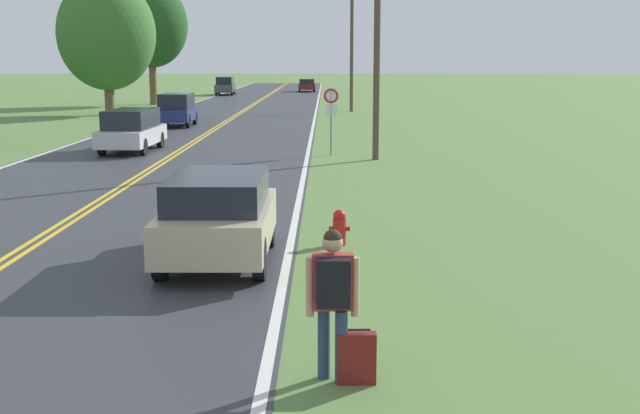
% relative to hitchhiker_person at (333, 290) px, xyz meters
% --- Properties ---
extents(hitchhiker_person, '(0.62, 0.44, 1.81)m').
position_rel_hitchhiker_person_xyz_m(hitchhiker_person, '(0.00, 0.00, 0.00)').
color(hitchhiker_person, navy).
rests_on(hitchhiker_person, ground).
extents(suitcase, '(0.46, 0.17, 0.66)m').
position_rel_hitchhiker_person_xyz_m(suitcase, '(0.27, -0.03, -0.80)').
color(suitcase, maroon).
rests_on(suitcase, ground).
extents(fire_hydrant, '(0.43, 0.27, 0.73)m').
position_rel_hitchhiker_person_xyz_m(fire_hydrant, '(0.19, 6.99, -0.74)').
color(fire_hydrant, red).
rests_on(fire_hydrant, ground).
extents(traffic_sign, '(0.60, 0.10, 2.60)m').
position_rel_hitchhiker_person_xyz_m(traffic_sign, '(0.11, 22.21, 0.86)').
color(traffic_sign, gray).
rests_on(traffic_sign, ground).
extents(utility_pole_midground, '(1.80, 0.24, 9.85)m').
position_rel_hitchhiker_person_xyz_m(utility_pole_midground, '(1.77, 20.92, 3.98)').
color(utility_pole_midground, brown).
rests_on(utility_pole_midground, ground).
extents(utility_pole_far, '(1.80, 0.24, 9.80)m').
position_rel_hitchhiker_person_xyz_m(utility_pole_far, '(1.71, 48.52, 3.95)').
color(utility_pole_far, brown).
rests_on(utility_pole_far, ground).
extents(tree_left_verge, '(5.90, 5.90, 9.77)m').
position_rel_hitchhiker_person_xyz_m(tree_left_verge, '(-14.19, 57.02, 5.25)').
color(tree_left_verge, brown).
rests_on(tree_left_verge, ground).
extents(tree_mid_treeline, '(6.41, 6.41, 9.00)m').
position_rel_hitchhiker_person_xyz_m(tree_mid_treeline, '(-14.53, 44.89, 4.19)').
color(tree_mid_treeline, brown).
rests_on(tree_mid_treeline, ground).
extents(car_champagne_suv_mid_near, '(1.90, 4.02, 1.63)m').
position_rel_hitchhiker_person_xyz_m(car_champagne_suv_mid_near, '(-2.05, 5.59, -0.23)').
color(car_champagne_suv_mid_near, black).
rests_on(car_champagne_suv_mid_near, ground).
extents(car_silver_suv_mid_far, '(1.97, 4.59, 1.70)m').
position_rel_hitchhiker_person_xyz_m(car_silver_suv_mid_far, '(-7.94, 23.49, -0.21)').
color(car_silver_suv_mid_far, black).
rests_on(car_silver_suv_mid_far, ground).
extents(car_dark_blue_suv_receding, '(1.85, 3.92, 1.82)m').
position_rel_hitchhiker_person_xyz_m(car_dark_blue_suv_receding, '(-8.37, 35.75, -0.15)').
color(car_dark_blue_suv_receding, black).
rests_on(car_dark_blue_suv_receding, ground).
extents(car_dark_grey_suv_distant, '(1.99, 4.92, 1.86)m').
position_rel_hitchhiker_person_xyz_m(car_dark_grey_suv_distant, '(-10.54, 74.94, -0.13)').
color(car_dark_grey_suv_distant, black).
rests_on(car_dark_grey_suv_distant, ground).
extents(car_maroon_suv_horizon, '(2.02, 4.42, 1.44)m').
position_rel_hitchhiker_person_xyz_m(car_maroon_suv_horizon, '(-2.29, 83.35, -0.32)').
color(car_maroon_suv_horizon, black).
rests_on(car_maroon_suv_horizon, ground).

